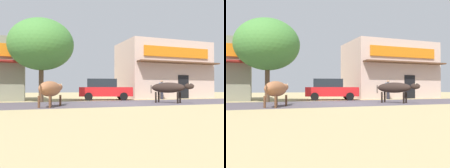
# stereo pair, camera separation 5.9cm
# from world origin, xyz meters

# --- Properties ---
(ground) EXTENTS (80.00, 80.00, 0.00)m
(ground) POSITION_xyz_m (0.00, 0.00, 0.00)
(ground) COLOR tan
(asphalt_road) EXTENTS (72.00, 5.59, 0.00)m
(asphalt_road) POSITION_xyz_m (0.00, 0.00, 0.00)
(asphalt_road) COLOR #524A52
(asphalt_road) RESTS_ON ground
(storefront_right_club) EXTENTS (8.40, 5.75, 5.31)m
(storefront_right_club) POSITION_xyz_m (7.57, 6.66, 2.66)
(storefront_right_club) COLOR beige
(storefront_right_club) RESTS_ON ground
(roadside_tree) EXTENTS (4.28, 4.28, 5.54)m
(roadside_tree) POSITION_xyz_m (-4.19, 2.76, 3.82)
(roadside_tree) COLOR brown
(roadside_tree) RESTS_ON ground
(parked_hatchback_car) EXTENTS (4.32, 2.53, 1.64)m
(parked_hatchback_car) POSITION_xyz_m (0.59, 3.93, 0.84)
(parked_hatchback_car) COLOR red
(parked_hatchback_car) RESTS_ON ground
(cow_near_brown) EXTENTS (1.69, 2.73, 1.26)m
(cow_near_brown) POSITION_xyz_m (-3.95, -1.48, 0.88)
(cow_near_brown) COLOR #9E623E
(cow_near_brown) RESTS_ON ground
(cow_far_dark) EXTENTS (1.95, 2.45, 1.28)m
(cow_far_dark) POSITION_xyz_m (3.23, -0.95, 0.94)
(cow_far_dark) COLOR #2D211C
(cow_far_dark) RESTS_ON ground
(pedestrian_by_shop) EXTENTS (0.38, 0.61, 1.60)m
(pedestrian_by_shop) POSITION_xyz_m (5.56, 3.59, 0.94)
(pedestrian_by_shop) COLOR #262633
(pedestrian_by_shop) RESTS_ON ground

